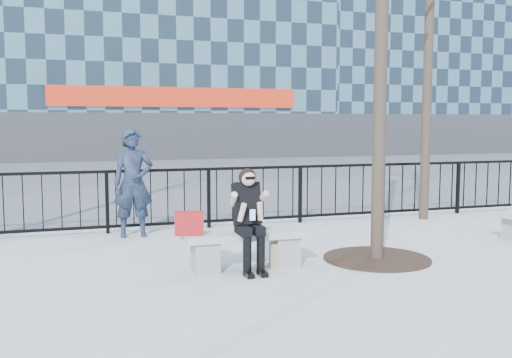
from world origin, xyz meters
name	(u,v)px	position (x,y,z in m)	size (l,w,h in m)	color
ground	(246,268)	(0.00, 0.00, 0.00)	(120.00, 120.00, 0.00)	#9C9D97
street_surface	(132,173)	(0.00, 15.00, 0.00)	(60.00, 23.00, 0.01)	#474747
railing	(198,198)	(0.00, 3.00, 0.55)	(14.00, 0.06, 1.10)	black
tree_grate	(377,258)	(1.90, -0.10, 0.01)	(1.50, 1.50, 0.02)	black
bench_main	(246,246)	(0.00, 0.00, 0.30)	(1.65, 0.46, 0.49)	slate
seated_woman	(249,220)	(0.00, -0.16, 0.67)	(0.50, 0.64, 1.34)	black
handbag	(189,223)	(-0.75, 0.02, 0.64)	(0.37, 0.17, 0.30)	#A21416
shopping_bag	(282,255)	(0.49, -0.07, 0.16)	(0.34, 0.13, 0.33)	beige
standing_man	(133,183)	(-1.19, 2.59, 0.91)	(0.67, 0.44, 1.82)	black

